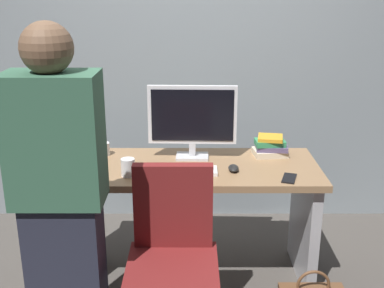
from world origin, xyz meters
The scene contains 12 objects.
ground_plane centered at (0.00, 0.00, 0.00)m, with size 9.00×9.00×0.00m, color #4C4742.
wall_back centered at (0.00, 0.90, 1.50)m, with size 6.40×0.10×3.00m, color gray.
desk centered at (0.00, 0.00, 0.52)m, with size 1.53×0.64×0.74m.
office_chair centered at (-0.09, -0.64, 0.43)m, with size 0.52×0.52×0.94m.
person_at_desk centered at (-0.58, -0.74, 0.84)m, with size 0.40×0.24×1.64m.
monitor centered at (0.01, 0.13, 1.00)m, with size 0.54×0.15×0.46m.
keyboard centered at (-0.06, -0.12, 0.75)m, with size 0.43×0.13×0.02m, color white.
mouse centered at (0.25, -0.09, 0.76)m, with size 0.06×0.10×0.03m, color black.
cup_near_keyboard centered at (-0.35, -0.17, 0.79)m, with size 0.08×0.08×0.10m, color silver.
cup_by_monitor centered at (-0.55, 0.18, 0.78)m, with size 0.08×0.08×0.08m, color silver.
book_stack centered at (0.50, 0.18, 0.80)m, with size 0.22×0.18×0.13m.
cell_phone centered at (0.55, -0.22, 0.75)m, with size 0.07×0.14×0.01m, color black.
Camera 1 is at (0.01, -2.73, 1.78)m, focal length 45.62 mm.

